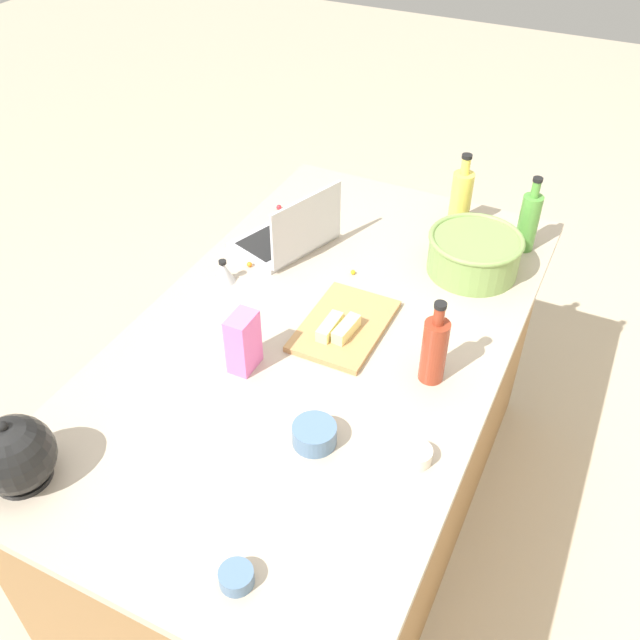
# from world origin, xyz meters

# --- Properties ---
(ground_plane) EXTENTS (12.00, 12.00, 0.00)m
(ground_plane) POSITION_xyz_m (0.00, 0.00, 0.00)
(ground_plane) COLOR #B7A88E
(island_counter) EXTENTS (1.80, 1.02, 0.90)m
(island_counter) POSITION_xyz_m (0.00, 0.00, 0.45)
(island_counter) COLOR olive
(island_counter) RESTS_ON ground
(laptop) EXTENTS (0.36, 0.32, 0.22)m
(laptop) POSITION_xyz_m (-0.35, -0.28, 0.95)
(laptop) COLOR #B7B7BC
(laptop) RESTS_ON island_counter
(mixing_bowl_large) EXTENTS (0.29, 0.29, 0.13)m
(mixing_bowl_large) POSITION_xyz_m (-0.48, 0.30, 0.97)
(mixing_bowl_large) COLOR #72934C
(mixing_bowl_large) RESTS_ON island_counter
(bottle_soy) EXTENTS (0.07, 0.07, 0.25)m
(bottle_soy) POSITION_xyz_m (0.03, 0.34, 1.00)
(bottle_soy) COLOR maroon
(bottle_soy) RESTS_ON island_counter
(bottle_oil) EXTENTS (0.07, 0.07, 0.27)m
(bottle_oil) POSITION_xyz_m (-0.72, 0.18, 1.01)
(bottle_oil) COLOR #DBC64C
(bottle_oil) RESTS_ON island_counter
(bottle_olive) EXTENTS (0.07, 0.07, 0.26)m
(bottle_olive) POSITION_xyz_m (-0.69, 0.42, 1.00)
(bottle_olive) COLOR #4C8C38
(bottle_olive) RESTS_ON island_counter
(kettle) EXTENTS (0.21, 0.18, 0.20)m
(kettle) POSITION_xyz_m (0.75, -0.39, 0.98)
(kettle) COLOR black
(kettle) RESTS_ON island_counter
(cutting_board) EXTENTS (0.33, 0.22, 0.02)m
(cutting_board) POSITION_xyz_m (-0.05, 0.05, 0.91)
(cutting_board) COLOR #AD7F4C
(cutting_board) RESTS_ON island_counter
(butter_stick_left) EXTENTS (0.11, 0.04, 0.04)m
(butter_stick_left) POSITION_xyz_m (0.00, 0.03, 0.94)
(butter_stick_left) COLOR #F4E58C
(butter_stick_left) RESTS_ON cutting_board
(butter_stick_right) EXTENTS (0.11, 0.05, 0.04)m
(butter_stick_right) POSITION_xyz_m (-0.01, 0.08, 0.94)
(butter_stick_right) COLOR #F4E58C
(butter_stick_right) RESTS_ON cutting_board
(ramekin_small) EXTENTS (0.11, 0.11, 0.05)m
(ramekin_small) POSITION_xyz_m (0.36, 0.16, 0.93)
(ramekin_small) COLOR slate
(ramekin_small) RESTS_ON island_counter
(ramekin_medium) EXTENTS (0.07, 0.07, 0.04)m
(ramekin_medium) POSITION_xyz_m (0.31, 0.40, 0.92)
(ramekin_medium) COLOR beige
(ramekin_medium) RESTS_ON island_counter
(ramekin_wide) EXTENTS (0.07, 0.07, 0.04)m
(ramekin_wide) POSITION_xyz_m (0.75, 0.18, 0.92)
(ramekin_wide) COLOR slate
(ramekin_wide) RESTS_ON island_counter
(kitchen_timer) EXTENTS (0.07, 0.07, 0.08)m
(kitchen_timer) POSITION_xyz_m (-0.09, -0.38, 0.94)
(kitchen_timer) COLOR #B2B2B7
(kitchen_timer) RESTS_ON island_counter
(candy_bag) EXTENTS (0.09, 0.06, 0.17)m
(candy_bag) POSITION_xyz_m (0.21, -0.12, 0.99)
(candy_bag) COLOR pink
(candy_bag) RESTS_ON island_counter
(candy_1) EXTENTS (0.02, 0.02, 0.02)m
(candy_1) POSITION_xyz_m (-0.55, -0.43, 0.91)
(candy_1) COLOR red
(candy_1) RESTS_ON island_counter
(candy_2) EXTENTS (0.02, 0.02, 0.02)m
(candy_2) POSITION_xyz_m (-0.30, -0.03, 0.91)
(candy_2) COLOR yellow
(candy_2) RESTS_ON island_counter
(candy_3) EXTENTS (0.02, 0.02, 0.02)m
(candy_3) POSITION_xyz_m (-0.19, -0.35, 0.91)
(candy_3) COLOR orange
(candy_3) RESTS_ON island_counter
(candy_4) EXTENTS (0.02, 0.02, 0.02)m
(candy_4) POSITION_xyz_m (0.29, 0.15, 0.91)
(candy_4) COLOR red
(candy_4) RESTS_ON island_counter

